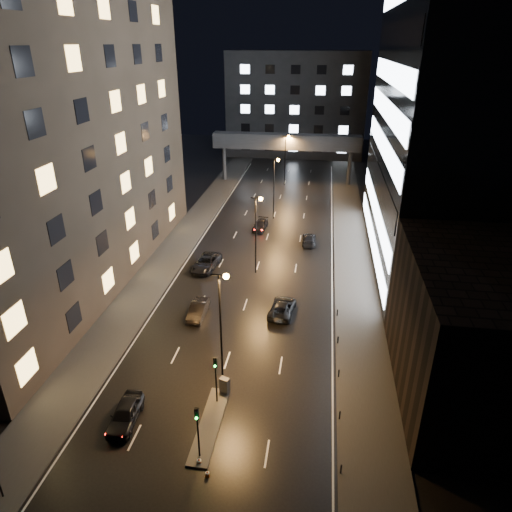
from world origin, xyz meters
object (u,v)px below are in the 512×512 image
object	(u,v)px
car_away_b	(198,310)
utility_cabinet	(225,385)
car_away_c	(206,263)
car_toward_a	(282,307)
car_away_d	(260,225)
car_toward_b	(309,239)
car_away_a	(125,414)

from	to	relation	value
car_away_b	utility_cabinet	xyz separation A→B (m)	(5.31, -11.31, 0.08)
car_away_c	car_toward_a	distance (m)	14.35
car_away_d	car_toward_a	distance (m)	24.69
car_away_b	car_toward_b	xyz separation A→B (m)	(10.95, 21.34, -0.06)
car_away_b	car_away_d	bearing A→B (deg)	82.94
utility_cabinet	car_toward_a	bearing A→B (deg)	93.41
utility_cabinet	car_away_c	bearing A→B (deg)	126.53
car_away_d	car_toward_a	size ratio (longest dim) A/B	0.88
car_away_c	car_away_d	distance (m)	15.46
car_away_b	car_toward_a	distance (m)	9.09
car_away_a	car_toward_b	xyz separation A→B (m)	(12.57, 36.91, -0.10)
car_toward_a	car_toward_b	size ratio (longest dim) A/B	1.10
car_away_b	car_toward_a	bearing A→B (deg)	11.47
car_toward_a	utility_cabinet	xyz separation A→B (m)	(-3.59, -13.15, 0.10)
car_away_c	car_away_d	bearing A→B (deg)	77.69
car_away_b	car_toward_b	bearing A→B (deg)	62.65
car_away_c	car_toward_a	size ratio (longest dim) A/B	1.12
car_away_d	car_toward_b	world-z (taller)	car_toward_b
car_away_a	car_away_d	size ratio (longest dim) A/B	1.01
car_away_d	car_toward_b	size ratio (longest dim) A/B	0.97
car_away_a	car_away_b	world-z (taller)	car_away_a
car_toward_b	utility_cabinet	distance (m)	33.13
car_toward_a	car_away_a	bearing A→B (deg)	65.07
car_away_b	car_away_c	bearing A→B (deg)	99.62
car_toward_b	utility_cabinet	world-z (taller)	utility_cabinet
car_away_b	car_away_a	bearing A→B (deg)	-96.14
car_away_d	utility_cabinet	xyz separation A→B (m)	(2.20, -37.15, 0.16)
car_toward_a	car_toward_b	world-z (taller)	car_toward_a
car_away_b	car_away_c	size ratio (longest dim) A/B	0.78
car_toward_a	car_away_d	bearing A→B (deg)	-70.20
car_away_b	utility_cabinet	size ratio (longest dim) A/B	3.34
car_away_b	car_away_c	world-z (taller)	car_away_c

